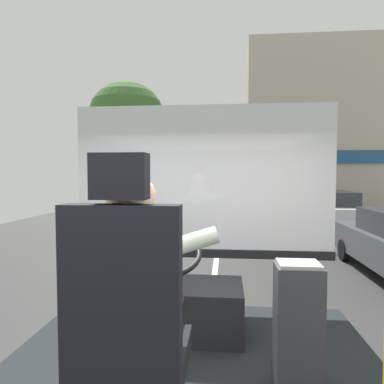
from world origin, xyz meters
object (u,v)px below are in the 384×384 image
(driver_seat, at_px, (129,335))
(steering_console, at_px, (174,306))
(bus_driver, at_px, (135,282))
(parked_car_white, at_px, (329,209))
(parked_car_blue, at_px, (303,201))
(fare_box, at_px, (298,326))

(driver_seat, distance_m, steering_console, 1.35)
(driver_seat, height_order, bus_driver, driver_seat)
(steering_console, distance_m, parked_car_white, 11.53)
(steering_console, height_order, parked_car_blue, steering_console)
(bus_driver, xyz_separation_m, steering_console, (-0.00, 1.18, -0.57))
(driver_seat, bearing_deg, bus_driver, 90.00)
(steering_console, xyz_separation_m, parked_car_white, (4.24, 10.72, -0.29))
(fare_box, xyz_separation_m, parked_car_blue, (3.50, 16.32, -0.53))
(fare_box, bearing_deg, parked_car_blue, 77.89)
(bus_driver, xyz_separation_m, parked_car_white, (4.24, 11.90, -0.85))
(steering_console, height_order, fare_box, steering_console)
(parked_car_white, bearing_deg, bus_driver, -109.63)
(bus_driver, bearing_deg, fare_box, 32.65)
(driver_seat, height_order, steering_console, driver_seat)
(driver_seat, bearing_deg, parked_car_white, 70.55)
(parked_car_white, bearing_deg, parked_car_blue, 88.88)
(driver_seat, xyz_separation_m, fare_box, (0.84, 0.65, -0.22))
(fare_box, height_order, parked_car_white, fare_box)
(bus_driver, height_order, parked_car_blue, bus_driver)
(driver_seat, relative_size, bus_driver, 1.75)
(steering_console, bearing_deg, driver_seat, -90.00)
(steering_console, distance_m, parked_car_blue, 16.27)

